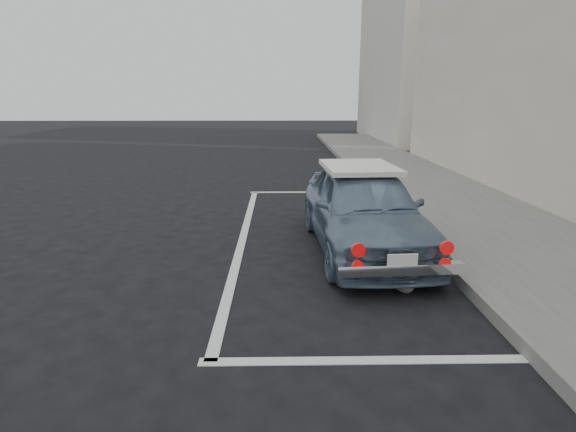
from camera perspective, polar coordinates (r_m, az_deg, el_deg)
ground at (r=4.45m, az=3.07°, el=-14.46°), size 80.00×80.00×0.00m
sidewalk at (r=7.15m, az=28.42°, el=-4.10°), size 2.80×40.00×0.15m
building_far at (r=24.85m, az=15.33°, el=18.59°), size 3.50×10.00×8.00m
pline_rear at (r=4.09m, az=10.93°, el=-17.56°), size 3.00×0.12×0.01m
pline_front at (r=10.63m, az=3.33°, el=3.04°), size 3.00×0.12×0.01m
pline_side at (r=7.23m, az=-5.74°, el=-2.71°), size 0.12×7.00×0.01m
retro_coupe at (r=6.58m, az=9.54°, el=1.00°), size 1.66×3.70×1.23m
cat at (r=5.37m, az=14.62°, el=-8.34°), size 0.27×0.42×0.23m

